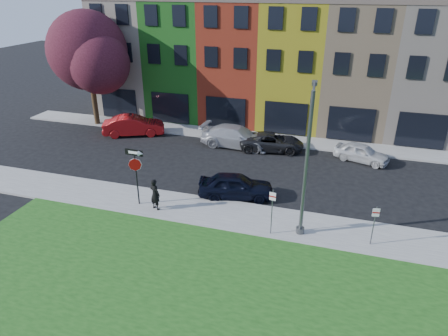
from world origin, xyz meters
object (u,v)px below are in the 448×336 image
(sedan_near, at_px, (236,186))
(street_lamp, at_px, (306,165))
(stop_sign, at_px, (135,166))
(man, at_px, (155,194))

(sedan_near, bearing_deg, street_lamp, -134.72)
(stop_sign, bearing_deg, street_lamp, 2.22)
(sedan_near, height_order, street_lamp, street_lamp)
(stop_sign, relative_size, sedan_near, 0.72)
(stop_sign, xyz_separation_m, sedan_near, (4.89, 2.55, -1.71))
(sedan_near, bearing_deg, stop_sign, 105.17)
(stop_sign, height_order, sedan_near, stop_sign)
(man, bearing_deg, stop_sign, 9.78)
(sedan_near, distance_m, street_lamp, 5.66)
(man, height_order, street_lamp, street_lamp)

